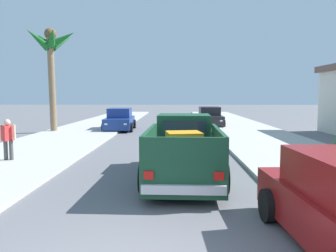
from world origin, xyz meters
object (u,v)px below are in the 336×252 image
at_px(car_left_mid, 120,120).
at_px(pedestrian, 8,138).
at_px(car_right_near, 209,117).
at_px(palm_tree_left_fore, 52,51).
at_px(pickup_truck, 184,151).

relative_size(car_left_mid, pedestrian, 2.72).
relative_size(car_right_near, car_left_mid, 0.99).
bearing_deg(palm_tree_left_fore, pickup_truck, -54.65).
xyz_separation_m(palm_tree_left_fore, pedestrian, (1.89, -9.60, -4.37)).
bearing_deg(car_left_mid, car_right_near, 23.45).
xyz_separation_m(pickup_truck, car_right_near, (2.48, 15.97, -0.07)).
bearing_deg(car_right_near, car_left_mid, -156.55).
relative_size(car_right_near, pedestrian, 2.68).
distance_m(palm_tree_left_fore, pedestrian, 10.72).
bearing_deg(pickup_truck, car_left_mid, 107.43).
bearing_deg(pickup_truck, pedestrian, 163.20).
bearing_deg(pickup_truck, car_right_near, 81.19).
relative_size(pickup_truck, car_right_near, 1.23).
relative_size(palm_tree_left_fore, pedestrian, 4.23).
distance_m(pickup_truck, car_right_near, 16.16).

